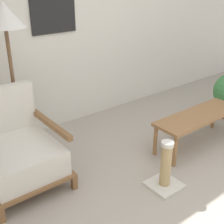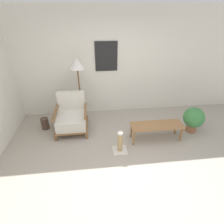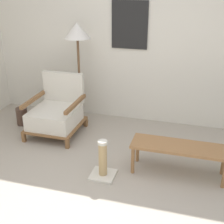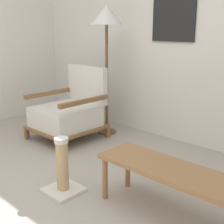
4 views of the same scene
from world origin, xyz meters
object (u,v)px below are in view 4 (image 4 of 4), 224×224
floor_lamp (106,22)px  coffee_table (172,175)px  armchair (69,112)px  scratching_post (63,173)px  vase (46,115)px

floor_lamp → coffee_table: 2.24m
armchair → floor_lamp: (0.21, 0.46, 1.08)m
coffee_table → scratching_post: scratching_post is taller
armchair → vase: armchair is taller
coffee_table → scratching_post: (-0.86, -0.31, -0.17)m
coffee_table → scratching_post: 0.93m
armchair → floor_lamp: 1.19m
floor_lamp → scratching_post: floor_lamp is taller
floor_lamp → vase: (-0.89, -0.34, -1.27)m
floor_lamp → scratching_post: bearing=-59.2°
scratching_post → coffee_table: bearing=20.0°
coffee_table → floor_lamp: bearing=147.8°
floor_lamp → armchair: bearing=-115.0°
floor_lamp → vase: floor_lamp is taller
vase → scratching_post: scratching_post is taller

